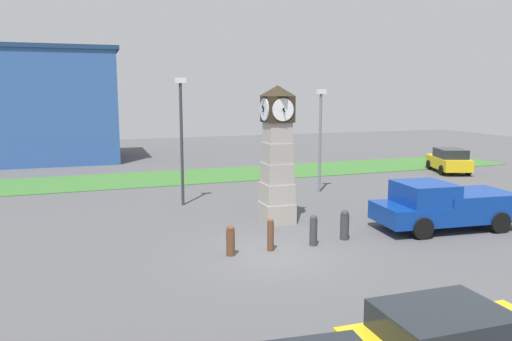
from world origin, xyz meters
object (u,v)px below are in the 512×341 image
at_px(bollard_mid_row, 271,234).
at_px(street_lamp_near_road, 320,132).
at_px(bollard_near_tower, 231,240).
at_px(pickup_truck, 445,205).
at_px(car_silver_hatch, 449,160).
at_px(street_lamp_far_side, 181,132).
at_px(clock_tower, 277,158).
at_px(bollard_end_row, 345,224).
at_px(bollard_far_row, 313,230).

bearing_deg(bollard_mid_row, street_lamp_near_road, 53.91).
xyz_separation_m(bollard_near_tower, pickup_truck, (8.71, 0.27, 0.42)).
xyz_separation_m(car_silver_hatch, street_lamp_far_side, (-18.38, -3.49, 2.62)).
bearing_deg(pickup_truck, clock_tower, 151.89).
bearing_deg(clock_tower, bollard_end_row, -65.22).
bearing_deg(bollard_near_tower, clock_tower, 48.19).
height_order(bollard_mid_row, bollard_end_row, bollard_mid_row).
bearing_deg(clock_tower, street_lamp_near_road, 48.18).
bearing_deg(bollard_end_row, pickup_truck, -0.71).
height_order(bollard_mid_row, street_lamp_far_side, street_lamp_far_side).
distance_m(clock_tower, car_silver_hatch, 17.46).
height_order(car_silver_hatch, street_lamp_far_side, street_lamp_far_side).
xyz_separation_m(pickup_truck, street_lamp_near_road, (-1.27, 8.05, 2.23)).
relative_size(pickup_truck, street_lamp_near_road, 1.05).
relative_size(bollard_near_tower, bollard_mid_row, 0.92).
bearing_deg(bollard_end_row, bollard_mid_row, -174.35).
relative_size(bollard_mid_row, street_lamp_far_side, 0.19).
relative_size(clock_tower, street_lamp_far_side, 0.94).
height_order(bollard_mid_row, car_silver_hatch, car_silver_hatch).
distance_m(bollard_near_tower, bollard_mid_row, 1.40).
xyz_separation_m(clock_tower, street_lamp_far_side, (-2.94, 4.43, 0.79)).
height_order(bollard_end_row, street_lamp_far_side, street_lamp_far_side).
bearing_deg(street_lamp_near_road, pickup_truck, -81.04).
relative_size(bollard_mid_row, bollard_far_row, 1.02).
height_order(bollard_near_tower, street_lamp_far_side, street_lamp_far_side).
distance_m(street_lamp_near_road, street_lamp_far_side, 7.42).
distance_m(clock_tower, pickup_truck, 6.72).
xyz_separation_m(bollard_near_tower, bollard_end_row, (4.37, 0.32, 0.04)).
xyz_separation_m(bollard_mid_row, bollard_far_row, (1.60, 0.03, -0.01)).
bearing_deg(bollard_end_row, bollard_far_row, -169.23).
bearing_deg(bollard_mid_row, car_silver_hatch, 33.41).
relative_size(bollard_near_tower, bollard_far_row, 0.94).
bearing_deg(bollard_end_row, street_lamp_far_side, 120.16).
xyz_separation_m(clock_tower, bollard_far_row, (0.02, -3.27, -2.08)).
distance_m(bollard_near_tower, bollard_far_row, 3.00).
distance_m(bollard_far_row, bollard_end_row, 1.39).
relative_size(car_silver_hatch, street_lamp_far_side, 0.71).
xyz_separation_m(clock_tower, bollard_end_row, (1.39, -3.01, -2.08)).
bearing_deg(bollard_mid_row, pickup_truck, 1.88).
distance_m(car_silver_hatch, pickup_truck, 14.66).
bearing_deg(bollard_near_tower, pickup_truck, 1.76).
xyz_separation_m(bollard_far_row, bollard_end_row, (1.37, 0.26, 0.00)).
xyz_separation_m(bollard_end_row, street_lamp_far_side, (-4.33, 7.44, 2.87)).
xyz_separation_m(bollard_end_row, car_silver_hatch, (14.05, 10.93, 0.25)).
bearing_deg(car_silver_hatch, bollard_near_tower, -148.58).
relative_size(bollard_mid_row, street_lamp_near_road, 0.21).
relative_size(bollard_near_tower, pickup_truck, 0.18).
height_order(bollard_end_row, pickup_truck, pickup_truck).
relative_size(bollard_end_row, pickup_truck, 0.19).
xyz_separation_m(bollard_far_row, pickup_truck, (5.71, 0.21, 0.38)).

